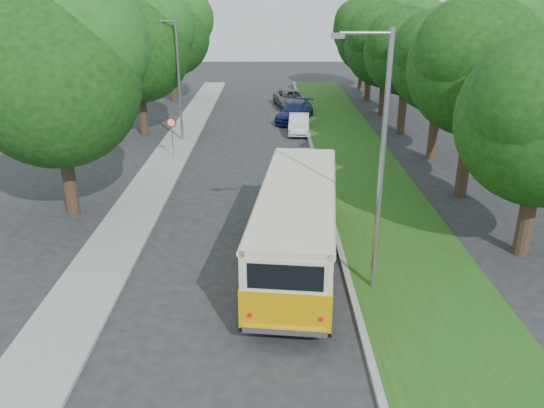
{
  "coord_description": "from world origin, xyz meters",
  "views": [
    {
      "loc": [
        1.04,
        -17.29,
        8.79
      ],
      "look_at": [
        1.1,
        1.17,
        1.5
      ],
      "focal_mm": 35.0,
      "sensor_mm": 36.0,
      "label": 1
    }
  ],
  "objects_px": {
    "lamppost_near": "(379,158)",
    "lamppost_far": "(177,76)",
    "vintage_bus": "(297,226)",
    "car_grey": "(291,99)",
    "car_silver": "(307,161)",
    "car_white": "(299,124)",
    "car_blue": "(295,112)"
  },
  "relations": [
    {
      "from": "lamppost_near",
      "to": "lamppost_far",
      "type": "height_order",
      "value": "lamppost_near"
    },
    {
      "from": "vintage_bus",
      "to": "lamppost_near",
      "type": "bearing_deg",
      "value": -30.68
    },
    {
      "from": "lamppost_near",
      "to": "car_grey",
      "type": "relative_size",
      "value": 1.59
    },
    {
      "from": "vintage_bus",
      "to": "car_silver",
      "type": "xyz_separation_m",
      "value": [
        1.05,
        10.36,
        -0.84
      ]
    },
    {
      "from": "car_grey",
      "to": "lamppost_near",
      "type": "bearing_deg",
      "value": -96.34
    },
    {
      "from": "lamppost_far",
      "to": "vintage_bus",
      "type": "bearing_deg",
      "value": -68.4
    },
    {
      "from": "car_white",
      "to": "vintage_bus",
      "type": "bearing_deg",
      "value": -89.57
    },
    {
      "from": "lamppost_near",
      "to": "car_silver",
      "type": "xyz_separation_m",
      "value": [
        -1.21,
        12.06,
        -3.75
      ]
    },
    {
      "from": "lamppost_near",
      "to": "car_blue",
      "type": "bearing_deg",
      "value": 93.15
    },
    {
      "from": "car_silver",
      "to": "car_grey",
      "type": "distance_m",
      "value": 17.54
    },
    {
      "from": "car_white",
      "to": "lamppost_near",
      "type": "bearing_deg",
      "value": -83.09
    },
    {
      "from": "lamppost_far",
      "to": "car_white",
      "type": "height_order",
      "value": "lamppost_far"
    },
    {
      "from": "lamppost_near",
      "to": "car_white",
      "type": "bearing_deg",
      "value": 93.33
    },
    {
      "from": "car_grey",
      "to": "vintage_bus",
      "type": "bearing_deg",
      "value": -100.81
    },
    {
      "from": "car_silver",
      "to": "car_blue",
      "type": "distance_m",
      "value": 12.2
    },
    {
      "from": "lamppost_near",
      "to": "car_white",
      "type": "relative_size",
      "value": 2.08
    },
    {
      "from": "car_silver",
      "to": "car_blue",
      "type": "xyz_separation_m",
      "value": [
        -0.13,
        12.2,
        0.08
      ]
    },
    {
      "from": "lamppost_near",
      "to": "car_blue",
      "type": "relative_size",
      "value": 1.66
    },
    {
      "from": "car_blue",
      "to": "lamppost_near",
      "type": "bearing_deg",
      "value": -68.37
    },
    {
      "from": "vintage_bus",
      "to": "car_grey",
      "type": "distance_m",
      "value": 27.92
    },
    {
      "from": "vintage_bus",
      "to": "car_white",
      "type": "height_order",
      "value": "vintage_bus"
    },
    {
      "from": "vintage_bus",
      "to": "car_silver",
      "type": "height_order",
      "value": "vintage_bus"
    },
    {
      "from": "lamppost_far",
      "to": "car_white",
      "type": "xyz_separation_m",
      "value": [
        7.7,
        2.23,
        -3.48
      ]
    },
    {
      "from": "car_blue",
      "to": "car_grey",
      "type": "relative_size",
      "value": 0.95
    },
    {
      "from": "car_blue",
      "to": "vintage_bus",
      "type": "bearing_deg",
      "value": -73.85
    },
    {
      "from": "vintage_bus",
      "to": "car_white",
      "type": "bearing_deg",
      "value": 93.22
    },
    {
      "from": "car_silver",
      "to": "car_grey",
      "type": "bearing_deg",
      "value": 88.8
    },
    {
      "from": "vintage_bus",
      "to": "car_grey",
      "type": "height_order",
      "value": "vintage_bus"
    },
    {
      "from": "vintage_bus",
      "to": "car_blue",
      "type": "relative_size",
      "value": 2.04
    },
    {
      "from": "car_silver",
      "to": "car_blue",
      "type": "relative_size",
      "value": 0.75
    },
    {
      "from": "lamppost_far",
      "to": "vintage_bus",
      "type": "xyz_separation_m",
      "value": [
        6.65,
        -16.8,
        -2.66
      ]
    },
    {
      "from": "car_white",
      "to": "car_blue",
      "type": "bearing_deg",
      "value": 95.66
    }
  ]
}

